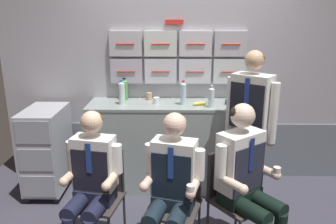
{
  "coord_description": "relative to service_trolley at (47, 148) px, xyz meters",
  "views": [
    {
      "loc": [
        -0.11,
        -2.52,
        1.96
      ],
      "look_at": [
        -0.15,
        0.31,
        1.13
      ],
      "focal_mm": 36.19,
      "sensor_mm": 36.0,
      "label": 1
    }
  ],
  "objects": [
    {
      "name": "crew_member_standing",
      "position": [
        2.14,
        -0.35,
        0.45
      ],
      "size": [
        0.43,
        0.4,
        1.64
      ],
      "color": "black",
      "rests_on": "ground"
    },
    {
      "name": "paper_cup_tan",
      "position": [
        1.21,
        0.14,
        0.52
      ],
      "size": [
        0.07,
        0.07,
        0.07
      ],
      "color": "white",
      "rests_on": "galley_counter"
    },
    {
      "name": "galley_counter",
      "position": [
        1.36,
        0.15,
        -0.02
      ],
      "size": [
        1.8,
        0.53,
        1.0
      ],
      "color": "#96A2A0",
      "rests_on": "ground"
    },
    {
      "name": "crew_member_left",
      "position": [
        0.74,
        -1.02,
        0.15
      ],
      "size": [
        0.48,
        0.62,
        1.23
      ],
      "color": "black",
      "rests_on": "ground"
    },
    {
      "name": "water_bottle_tall",
      "position": [
        0.84,
        0.11,
        0.61
      ],
      "size": [
        0.07,
        0.07,
        0.27
      ],
      "color": "silver",
      "rests_on": "galley_counter"
    },
    {
      "name": "folding_chair_by_counter",
      "position": [
        1.9,
        -0.87,
        0.01
      ],
      "size": [
        0.56,
        0.56,
        0.85
      ],
      "color": "#2D2D33",
      "rests_on": "ground"
    },
    {
      "name": "snack_banana",
      "position": [
        1.69,
        0.08,
        0.5
      ],
      "size": [
        0.17,
        0.1,
        0.04
      ],
      "color": "yellow",
      "rests_on": "galley_counter"
    },
    {
      "name": "service_trolley",
      "position": [
        0.0,
        0.0,
        0.0
      ],
      "size": [
        0.4,
        0.65,
        0.97
      ],
      "color": "black",
      "rests_on": "ground"
    },
    {
      "name": "espresso_cup_small",
      "position": [
        2.0,
        0.12,
        0.51
      ],
      "size": [
        0.07,
        0.07,
        0.06
      ],
      "color": "navy",
      "rests_on": "galley_counter"
    },
    {
      "name": "crew_member_right",
      "position": [
        1.39,
        -1.11,
        0.16
      ],
      "size": [
        0.5,
        0.65,
        1.24
      ],
      "color": "black",
      "rests_on": "ground"
    },
    {
      "name": "folding_chair_left",
      "position": [
        0.77,
        -0.86,
        0.01
      ],
      "size": [
        0.47,
        0.47,
        0.85
      ],
      "color": "#2D2D33",
      "rests_on": "ground"
    },
    {
      "name": "sparkling_bottle_green",
      "position": [
        0.84,
        0.31,
        0.6
      ],
      "size": [
        0.08,
        0.08,
        0.25
      ],
      "color": "#519B52",
      "rests_on": "galley_counter"
    },
    {
      "name": "water_bottle_blue_cap",
      "position": [
        1.51,
        0.1,
        0.61
      ],
      "size": [
        0.06,
        0.06,
        0.27
      ],
      "color": "silver",
      "rests_on": "galley_counter"
    },
    {
      "name": "crew_member_by_counter",
      "position": [
        1.99,
        -1.0,
        0.2
      ],
      "size": [
        0.64,
        0.69,
        1.29
      ],
      "color": "black",
      "rests_on": "ground"
    },
    {
      "name": "galley_bulkhead",
      "position": [
        1.51,
        0.43,
        0.55
      ],
      "size": [
        4.2,
        0.14,
        2.15
      ],
      "color": "#ADAAB5",
      "rests_on": "ground"
    },
    {
      "name": "folding_chair_right",
      "position": [
        1.43,
        -0.95,
        0.01
      ],
      "size": [
        0.49,
        0.49,
        0.85
      ],
      "color": "#2D2D33",
      "rests_on": "ground"
    },
    {
      "name": "coffee_cup_spare",
      "position": [
        1.13,
        0.31,
        0.53
      ],
      "size": [
        0.06,
        0.06,
        0.08
      ],
      "color": "tan",
      "rests_on": "galley_counter"
    },
    {
      "name": "water_bottle_clear",
      "position": [
        1.8,
        0.0,
        0.59
      ],
      "size": [
        0.06,
        0.06,
        0.24
      ],
      "color": "silver",
      "rests_on": "galley_counter"
    },
    {
      "name": "coffee_cup_white",
      "position": [
        2.14,
        0.26,
        0.52
      ],
      "size": [
        0.06,
        0.06,
        0.07
      ],
      "color": "navy",
      "rests_on": "galley_counter"
    }
  ]
}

